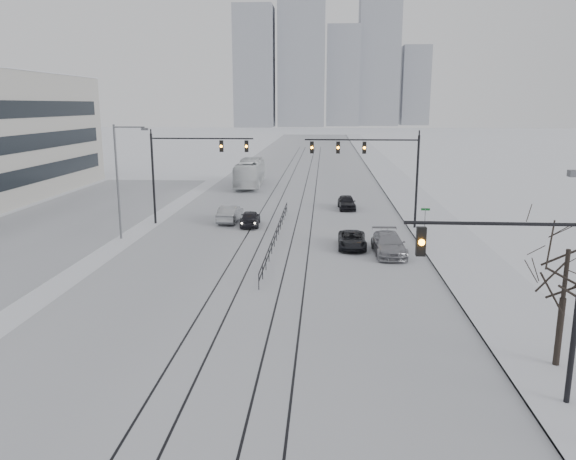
# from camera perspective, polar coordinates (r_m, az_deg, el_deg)

# --- Properties ---
(road) EXTENTS (22.00, 260.00, 0.02)m
(road) POSITION_cam_1_polar(r_m,az_deg,el_deg) (73.57, 0.83, 4.44)
(road) COLOR silver
(road) RESTS_ON ground
(sidewalk_east) EXTENTS (5.00, 260.00, 0.16)m
(sidewalk_east) POSITION_cam_1_polar(r_m,az_deg,el_deg) (74.11, 11.34, 4.31)
(sidewalk_east) COLOR silver
(sidewalk_east) RESTS_ON ground
(curb) EXTENTS (0.10, 260.00, 0.12)m
(curb) POSITION_cam_1_polar(r_m,az_deg,el_deg) (73.83, 9.45, 4.34)
(curb) COLOR gray
(curb) RESTS_ON ground
(parking_strip) EXTENTS (14.00, 60.00, 0.03)m
(parking_strip) POSITION_cam_1_polar(r_m,az_deg,el_deg) (54.30, -22.22, 0.56)
(parking_strip) COLOR silver
(parking_strip) RESTS_ON ground
(tram_rails) EXTENTS (5.30, 180.00, 0.01)m
(tram_rails) POSITION_cam_1_polar(r_m,az_deg,el_deg) (53.88, -0.26, 1.43)
(tram_rails) COLOR black
(tram_rails) RESTS_ON ground
(skyline) EXTENTS (96.00, 48.00, 72.00)m
(skyline) POSITION_cam_1_polar(r_m,az_deg,el_deg) (287.06, 4.18, 16.62)
(skyline) COLOR #91959F
(skyline) RESTS_ON ground
(traffic_mast_near) EXTENTS (6.10, 0.37, 7.00)m
(traffic_mast_near) POSITION_cam_1_polar(r_m,az_deg,el_deg) (20.87, 23.51, -4.94)
(traffic_mast_near) COLOR black
(traffic_mast_near) RESTS_ON ground
(traffic_mast_ne) EXTENTS (9.60, 0.37, 8.00)m
(traffic_mast_ne) POSITION_cam_1_polar(r_m,az_deg,el_deg) (48.16, 9.10, 6.84)
(traffic_mast_ne) COLOR black
(traffic_mast_ne) RESTS_ON ground
(traffic_mast_nw) EXTENTS (9.10, 0.37, 8.00)m
(traffic_mast_nw) POSITION_cam_1_polar(r_m,az_deg,el_deg) (50.47, -10.36, 6.84)
(traffic_mast_nw) COLOR black
(traffic_mast_nw) RESTS_ON ground
(street_light_west) EXTENTS (2.73, 0.25, 9.00)m
(street_light_west) POSITION_cam_1_polar(r_m,az_deg,el_deg) (45.89, -16.64, 5.50)
(street_light_west) COLOR #595B60
(street_light_west) RESTS_ON ground
(bare_tree) EXTENTS (4.40, 4.40, 6.10)m
(bare_tree) POSITION_cam_1_polar(r_m,az_deg,el_deg) (24.45, 26.50, -2.93)
(bare_tree) COLOR black
(bare_tree) RESTS_ON ground
(median_fence) EXTENTS (0.06, 24.00, 1.00)m
(median_fence) POSITION_cam_1_polar(r_m,az_deg,el_deg) (44.02, -1.17, -0.45)
(median_fence) COLOR black
(median_fence) RESTS_ON ground
(street_sign) EXTENTS (0.70, 0.06, 2.40)m
(street_sign) POSITION_cam_1_polar(r_m,az_deg,el_deg) (46.31, 13.75, 1.21)
(street_sign) COLOR #595B60
(street_sign) RESTS_ON ground
(sedan_sb_inner) EXTENTS (1.87, 4.18, 1.40)m
(sedan_sb_inner) POSITION_cam_1_polar(r_m,az_deg,el_deg) (49.48, -3.86, 1.19)
(sedan_sb_inner) COLOR black
(sedan_sb_inner) RESTS_ON ground
(sedan_sb_outer) EXTENTS (1.87, 4.68, 1.52)m
(sedan_sb_outer) POSITION_cam_1_polar(r_m,az_deg,el_deg) (51.31, -5.90, 1.63)
(sedan_sb_outer) COLOR #95989C
(sedan_sb_outer) RESTS_ON ground
(sedan_nb_front) EXTENTS (2.11, 4.46, 1.23)m
(sedan_nb_front) POSITION_cam_1_polar(r_m,az_deg,el_deg) (42.11, 6.52, -1.01)
(sedan_nb_front) COLOR black
(sedan_nb_front) RESTS_ON ground
(sedan_nb_right) EXTENTS (2.34, 5.35, 1.53)m
(sedan_nb_right) POSITION_cam_1_polar(r_m,az_deg,el_deg) (40.58, 10.19, -1.43)
(sedan_nb_right) COLOR gray
(sedan_nb_right) RESTS_ON ground
(sedan_nb_far) EXTENTS (1.90, 4.25, 1.42)m
(sedan_nb_far) POSITION_cam_1_polar(r_m,az_deg,el_deg) (57.71, 5.98, 2.81)
(sedan_nb_far) COLOR black
(sedan_nb_far) RESTS_ON ground
(box_truck) EXTENTS (3.19, 12.39, 3.43)m
(box_truck) POSITION_cam_1_polar(r_m,az_deg,el_deg) (73.83, -3.89, 5.78)
(box_truck) COLOR white
(box_truck) RESTS_ON ground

